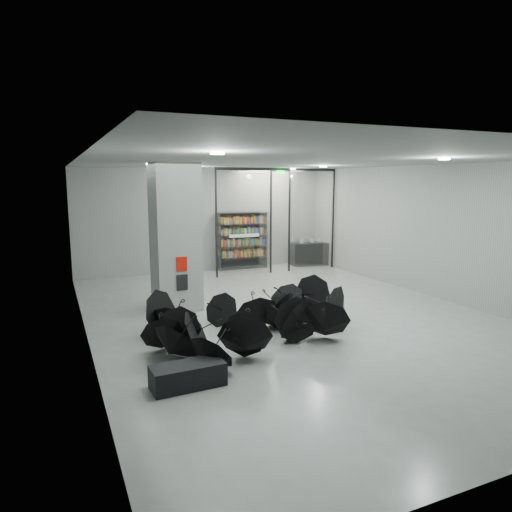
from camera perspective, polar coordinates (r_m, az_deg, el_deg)
name	(u,v)px	position (r m, az deg, el deg)	size (l,w,h in m)	color
room	(291,208)	(11.86, 4.30, 5.93)	(14.00, 14.02, 4.01)	gray
column	(175,237)	(12.90, -9.89, 2.32)	(1.20, 1.20, 4.00)	slate
fire_cabinet	(182,264)	(12.40, -9.10, -0.97)	(0.28, 0.04, 0.38)	#A50A07
info_panel	(182,282)	(12.50, -9.04, -3.23)	(0.30, 0.03, 0.42)	black
exit_sign	(281,173)	(17.65, 3.04, 10.18)	(0.30, 0.06, 0.15)	#0CE533
glass_partition	(278,216)	(17.87, 2.68, 4.91)	(5.06, 0.08, 4.00)	silver
bench	(188,375)	(8.34, -8.37, -14.29)	(1.26, 0.54, 0.41)	black
bookshelf	(242,241)	(18.71, -1.69, 1.90)	(2.07, 0.41, 2.28)	black
shop_counter	(310,254)	(19.70, 6.64, 0.26)	(1.58, 0.63, 0.95)	black
umbrella_cluster	(253,325)	(10.54, -0.32, -8.52)	(5.69, 4.37, 1.33)	black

